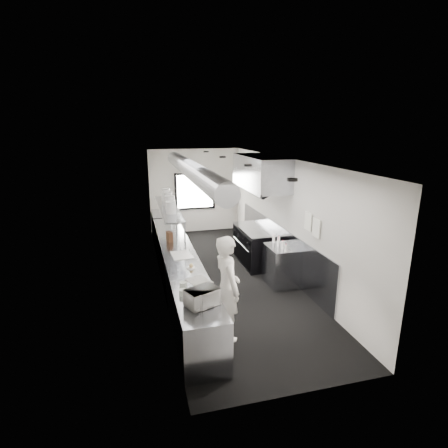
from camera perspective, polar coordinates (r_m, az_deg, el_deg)
floor at (r=8.62m, az=0.17°, el=-8.50°), size 3.00×8.00×0.01m
ceiling at (r=7.90m, az=0.18°, el=10.39°), size 3.00×8.00×0.01m
wall_back at (r=11.97m, az=-4.73°, el=5.33°), size 3.00×0.02×2.80m
wall_front at (r=4.64m, az=13.17°, el=-11.93°), size 3.00×0.02×2.80m
wall_left at (r=7.91m, az=-10.39°, el=-0.18°), size 0.02×8.00×2.80m
wall_right at (r=8.64m, az=9.84°, el=1.18°), size 0.02×8.00×2.80m
wall_cladding at (r=9.14m, az=8.71°, el=-3.55°), size 0.03×5.50×1.10m
hvac_duct at (r=8.17m, az=-5.35°, el=8.73°), size 0.40×6.40×0.40m
service_window at (r=11.93m, az=-4.70°, el=5.30°), size 1.36×0.05×1.25m
exhaust_hood at (r=8.94m, az=5.90°, el=8.27°), size 0.81×2.20×0.88m
prep_counter at (r=7.79m, az=-7.16°, el=-7.72°), size 0.70×6.00×0.90m
pass_shelf at (r=8.87m, az=-8.96°, el=2.49°), size 0.45×3.00×0.68m
range at (r=9.36m, az=5.24°, el=-3.49°), size 0.88×1.60×0.94m
bottle_station at (r=8.19m, az=9.30°, el=-6.61°), size 0.65×0.80×0.90m
far_work_table at (r=11.27m, az=-9.68°, el=-0.45°), size 0.70×1.20×0.90m
notice_sheet_a at (r=7.54m, az=13.42°, el=0.44°), size 0.02×0.28×0.38m
notice_sheet_b at (r=7.26m, az=14.68°, el=-0.64°), size 0.02×0.28×0.38m
line_cook at (r=5.98m, az=0.52°, el=-10.26°), size 0.52×0.72×1.81m
microwave at (r=5.41m, az=-3.56°, el=-11.71°), size 0.55×0.49×0.27m
deli_tub_a at (r=5.77m, az=-6.61°, el=-10.92°), size 0.16×0.16×0.10m
deli_tub_b at (r=6.03m, az=-6.61°, el=-9.71°), size 0.16×0.16×0.09m
newspaper at (r=6.24m, az=-4.04°, el=-9.16°), size 0.47×0.51×0.01m
small_plate at (r=6.78m, az=-5.30°, el=-7.09°), size 0.19×0.19×0.01m
pastry at (r=6.76m, az=-5.31°, el=-6.72°), size 0.08×0.08×0.08m
cutting_board at (r=7.46m, az=-6.85°, el=-4.99°), size 0.43×0.55×0.02m
knife_block at (r=8.34m, az=-8.78°, el=-2.02°), size 0.15×0.24×0.24m
plate_stack_a at (r=8.18m, az=-8.57°, el=2.65°), size 0.30×0.30×0.28m
plate_stack_b at (r=8.61m, az=-8.74°, el=3.45°), size 0.30×0.30×0.32m
plate_stack_c at (r=9.08m, az=-9.12°, el=4.11°), size 0.31×0.31×0.34m
plate_stack_d at (r=9.58m, az=-9.42°, el=4.70°), size 0.28×0.28×0.34m
squeeze_bottle_a at (r=7.69m, az=9.96°, el=-3.91°), size 0.07×0.07×0.16m
squeeze_bottle_b at (r=7.85m, az=9.47°, el=-3.40°), size 0.07×0.07×0.18m
squeeze_bottle_c at (r=8.01m, az=8.76°, el=-3.01°), size 0.06×0.06×0.17m
squeeze_bottle_d at (r=8.11m, az=8.81°, el=-2.72°), size 0.07×0.07×0.19m
squeeze_bottle_e at (r=8.24m, az=8.04°, el=-2.41°), size 0.08×0.08×0.19m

